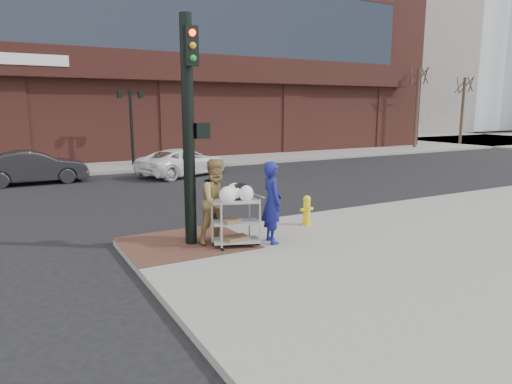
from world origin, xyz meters
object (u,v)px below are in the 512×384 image
minivan_white (184,162)px  fire_hydrant (307,210)px  traffic_signal_pole (190,125)px  sedan_dark (34,167)px  pedestrian_tan (218,201)px  woman_blue (272,202)px  utility_cart (236,218)px  lamp_post (131,119)px

minivan_white → fire_hydrant: size_ratio=5.85×
traffic_signal_pole → sedan_dark: traffic_signal_pole is taller
traffic_signal_pole → pedestrian_tan: (0.54, -0.20, -1.71)m
woman_blue → minivan_white: (2.21, 11.89, -0.44)m
woman_blue → sedan_dark: woman_blue is taller
fire_hydrant → traffic_signal_pole: bearing=-177.5°
pedestrian_tan → utility_cart: bearing=-69.1°
lamp_post → minivan_white: lamp_post is taller
woman_blue → utility_cart: bearing=90.2°
traffic_signal_pole → minivan_white: size_ratio=1.08×
utility_cart → traffic_signal_pole: bearing=142.2°
woman_blue → utility_cart: size_ratio=1.34×
lamp_post → minivan_white: bearing=-71.5°
woman_blue → traffic_signal_pole: bearing=75.3°
woman_blue → utility_cart: (-0.84, 0.15, -0.30)m
minivan_white → fire_hydrant: minivan_white is taller
utility_cart → woman_blue: bearing=-10.2°
sedan_dark → utility_cart: (3.34, -12.52, 0.08)m
woman_blue → minivan_white: woman_blue is taller
lamp_post → woman_blue: size_ratio=2.14×
lamp_post → utility_cart: 16.04m
pedestrian_tan → fire_hydrant: (2.71, 0.34, -0.56)m
lamp_post → minivan_white: (1.37, -4.11, -1.98)m
sedan_dark → minivan_white: sedan_dark is taller
pedestrian_tan → minivan_white: size_ratio=0.42×
pedestrian_tan → fire_hydrant: size_ratio=2.45×
sedan_dark → fire_hydrant: sedan_dark is taller
lamp_post → sedan_dark: bearing=-146.5°
traffic_signal_pole → utility_cart: 2.28m
traffic_signal_pole → pedestrian_tan: 1.81m
woman_blue → pedestrian_tan: 1.23m
traffic_signal_pole → minivan_white: traffic_signal_pole is taller
fire_hydrant → lamp_post: bearing=93.0°
sedan_dark → utility_cart: 12.96m
traffic_signal_pole → lamp_post: bearing=80.8°
lamp_post → traffic_signal_pole: (-2.48, -15.23, 0.21)m
lamp_post → fire_hydrant: bearing=-87.0°
traffic_signal_pole → minivan_white: (3.85, 11.12, -2.19)m
woman_blue → sedan_dark: (-4.19, 12.67, -0.38)m
sedan_dark → utility_cart: size_ratio=3.04×
lamp_post → utility_cart: (-1.68, -15.85, -1.83)m
utility_cart → fire_hydrant: utility_cart is taller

